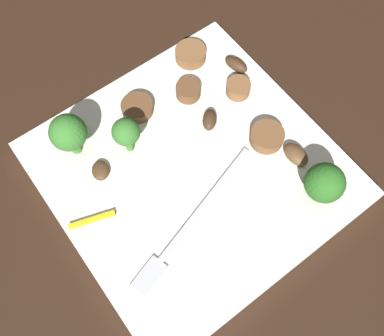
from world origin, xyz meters
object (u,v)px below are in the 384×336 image
Objects in this scene: sausage_slice_2 at (191,54)px; mushroom_3 at (236,64)px; broccoli_floret_0 at (126,133)px; sausage_slice_4 at (238,88)px; sausage_slice_3 at (137,107)px; broccoli_floret_1 at (325,183)px; sausage_slice_0 at (267,137)px; mushroom_1 at (210,120)px; plate at (192,171)px; fork at (187,227)px; mushroom_0 at (101,170)px; mushroom_2 at (296,154)px; broccoli_floret_2 at (68,133)px; sausage_slice_1 at (188,91)px; pepper_strip_1 at (92,220)px.

mushroom_3 is at bearing 128.58° from sausage_slice_2.
broccoli_floret_0 is 1.84× the size of sausage_slice_4.
broccoli_floret_1 is at bearing 115.20° from sausage_slice_3.
broccoli_floret_0 is 0.05m from sausage_slice_3.
sausage_slice_0 reaches higher than mushroom_1.
fork reaches higher than plate.
mushroom_2 reaches higher than mushroom_0.
broccoli_floret_1 is 0.17m from mushroom_3.
mushroom_3 is (-0.20, 0.02, -0.03)m from broccoli_floret_2.
sausage_slice_1 reaches higher than mushroom_3.
sausage_slice_3 is (0.09, -0.19, -0.02)m from broccoli_floret_1.
sausage_slice_1 is 0.06m from sausage_slice_3.
sausage_slice_3 is at bearing -86.29° from plate.
sausage_slice_0 and sausage_slice_4 have the same top height.
mushroom_2 is (-0.18, 0.14, -0.03)m from broccoli_floret_2.
broccoli_floret_0 reaches higher than mushroom_3.
sausage_slice_4 is (-0.10, -0.04, 0.02)m from plate.
sausage_slice_1 is (0.03, -0.10, 0.00)m from sausage_slice_0.
mushroom_3 is (-0.12, -0.07, 0.01)m from plate.
sausage_slice_4 is at bearing -155.53° from plate.
broccoli_floret_1 is at bearing 136.93° from mushroom_0.
mushroom_1 is at bearing 13.89° from sausage_slice_4.
broccoli_floret_1 is (-0.08, 0.10, 0.04)m from plate.
fork is at bearing 37.00° from mushroom_3.
sausage_slice_1 is 0.93× the size of mushroom_2.
mushroom_3 is (-0.02, -0.03, -0.00)m from sausage_slice_4.
mushroom_0 is at bearing 20.81° from sausage_slice_2.
sausage_slice_4 is at bearing 177.29° from mushroom_0.
sausage_slice_3 is at bearing -48.23° from mushroom_1.
plate is 5.68× the size of broccoli_floret_0.
broccoli_floret_0 is 1.37× the size of sausage_slice_0.
sausage_slice_3 is (0.01, -0.09, 0.01)m from plate.
broccoli_floret_2 is 0.20m from sausage_slice_0.
sausage_slice_1 is 0.78× the size of sausage_slice_3.
broccoli_floret_1 is at bearing 77.22° from mushroom_2.
plate is 0.13m from broccoli_floret_1.
plate is 0.14m from sausage_slice_2.
sausage_slice_1 is at bearing -170.10° from mushroom_0.
plate is at bearing -14.17° from sausage_slice_0.
mushroom_2 is at bearing 161.82° from pepper_strip_1.
mushroom_0 is (0.04, 0.01, -0.03)m from broccoli_floret_0.
sausage_slice_0 is at bearing 146.49° from broccoli_floret_2.
sausage_slice_2 is at bearing -171.97° from broccoli_floret_2.
broccoli_floret_0 is 0.88× the size of broccoli_floret_2.
plate is 12.47× the size of mushroom_0.
sausage_slice_2 is at bearing -89.77° from broccoli_floret_1.
sausage_slice_3 is 0.12m from mushroom_3.
broccoli_floret_0 is 0.06m from broccoli_floret_2.
mushroom_0 is at bearing -33.95° from plate.
broccoli_floret_1 reaches higher than plate.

